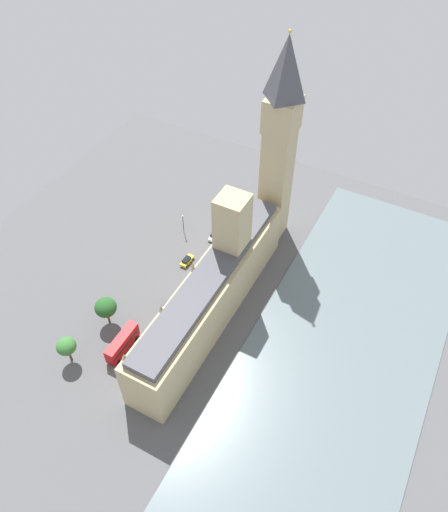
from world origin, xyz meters
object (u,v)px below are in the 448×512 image
at_px(car_white_opposite_hall, 214,236).
at_px(pedestrian_midblock, 152,346).
at_px(plane_tree_trailing, 66,346).
at_px(street_lamp_leading, 183,221).
at_px(clock_tower, 279,143).
at_px(car_blue_near_tower, 169,305).
at_px(car_yellow_cab_under_trees, 187,260).
at_px(pedestrian_far_end, 224,246).
at_px(double_decker_bus_kerbside, 122,343).
at_px(plane_tree_corner, 106,308).
at_px(parliament_building, 214,288).

bearing_deg(car_white_opposite_hall, pedestrian_midblock, 96.32).
bearing_deg(plane_tree_trailing, street_lamp_leading, -90.99).
bearing_deg(clock_tower, car_blue_near_tower, 73.45).
relative_size(car_blue_near_tower, plane_tree_trailing, 0.62).
xyz_separation_m(car_blue_near_tower, street_lamp_leading, (11.13, -25.69, 3.77)).
bearing_deg(car_yellow_cab_under_trees, car_blue_near_tower, -74.31).
height_order(car_blue_near_tower, pedestrian_far_end, car_blue_near_tower).
distance_m(double_decker_bus_kerbside, pedestrian_far_end, 41.92).
xyz_separation_m(pedestrian_midblock, plane_tree_corner, (13.94, -1.32, 5.11)).
height_order(parliament_building, double_decker_bus_kerbside, parliament_building).
bearing_deg(pedestrian_midblock, double_decker_bus_kerbside, 105.87).
distance_m(parliament_building, pedestrian_far_end, 24.16).
bearing_deg(pedestrian_midblock, car_white_opposite_hall, -7.78).
distance_m(car_white_opposite_hall, pedestrian_far_end, 5.10).
bearing_deg(street_lamp_leading, pedestrian_midblock, 110.57).
bearing_deg(clock_tower, plane_tree_corner, 65.86).
height_order(pedestrian_far_end, pedestrian_midblock, pedestrian_midblock).
relative_size(car_white_opposite_hall, street_lamp_leading, 0.62).
height_order(car_blue_near_tower, plane_tree_corner, plane_tree_corner).
distance_m(clock_tower, pedestrian_midblock, 59.68).
relative_size(plane_tree_trailing, street_lamp_leading, 1.14).
bearing_deg(clock_tower, car_white_opposite_hall, 38.85).
xyz_separation_m(clock_tower, double_decker_bus_kerbside, (14.30, 54.57, -27.99)).
distance_m(clock_tower, street_lamp_leading, 36.76).
relative_size(car_blue_near_tower, street_lamp_leading, 0.70).
relative_size(parliament_building, car_blue_near_tower, 12.90).
height_order(double_decker_bus_kerbside, pedestrian_midblock, double_decker_bus_kerbside).
bearing_deg(car_yellow_cab_under_trees, pedestrian_midblock, -74.32).
height_order(car_white_opposite_hall, plane_tree_trailing, plane_tree_trailing).
bearing_deg(car_blue_near_tower, car_white_opposite_hall, 98.84).
distance_m(car_yellow_cab_under_trees, car_blue_near_tower, 16.08).
bearing_deg(car_white_opposite_hall, car_blue_near_tower, 93.14).
xyz_separation_m(parliament_building, car_blue_near_tower, (10.88, 4.41, -8.06)).
bearing_deg(car_white_opposite_hall, car_yellow_cab_under_trees, 79.84).
height_order(car_yellow_cab_under_trees, double_decker_bus_kerbside, double_decker_bus_kerbside).
relative_size(plane_tree_corner, street_lamp_leading, 1.21).
bearing_deg(car_white_opposite_hall, street_lamp_leading, 11.57).
bearing_deg(double_decker_bus_kerbside, car_white_opposite_hall, 88.31).
bearing_deg(plane_tree_corner, double_decker_bus_kerbside, 148.32).
bearing_deg(parliament_building, street_lamp_leading, -44.01).
height_order(car_white_opposite_hall, pedestrian_midblock, car_white_opposite_hall).
bearing_deg(pedestrian_midblock, street_lamp_leading, 5.43).
distance_m(car_blue_near_tower, pedestrian_far_end, 25.67).
relative_size(clock_tower, car_yellow_cab_under_trees, 12.41).
bearing_deg(plane_tree_trailing, pedestrian_far_end, -106.32).
bearing_deg(plane_tree_trailing, car_yellow_cab_under_trees, -101.39).
distance_m(clock_tower, car_yellow_cab_under_trees, 40.64).
distance_m(car_white_opposite_hall, car_blue_near_tower, 27.80).
height_order(pedestrian_midblock, plane_tree_trailing, plane_tree_trailing).
bearing_deg(pedestrian_far_end, car_yellow_cab_under_trees, 120.89).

